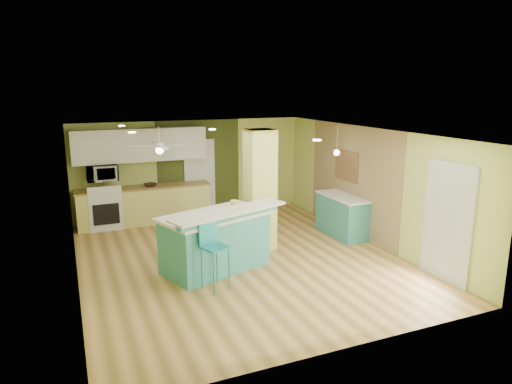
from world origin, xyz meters
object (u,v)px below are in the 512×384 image
peninsula (216,240)px  fruit_bowl (150,185)px  canister (234,205)px  bar_stool (212,244)px  side_counter (342,215)px

peninsula → fruit_bowl: size_ratio=8.01×
peninsula → canister: canister is taller
peninsula → bar_stool: bearing=-131.5°
fruit_bowl → canister: size_ratio=1.62×
peninsula → canister: size_ratio=12.97×
peninsula → fruit_bowl: 3.51m
peninsula → canister: (0.41, 0.13, 0.59)m
bar_stool → fruit_bowl: bearing=73.3°
canister → fruit_bowl: bearing=106.7°
bar_stool → canister: size_ratio=6.20×
bar_stool → peninsula: bearing=47.4°
fruit_bowl → canister: canister is taller
fruit_bowl → peninsula: bearing=-80.5°
bar_stool → side_counter: size_ratio=0.81×
bar_stool → fruit_bowl: size_ratio=3.83×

